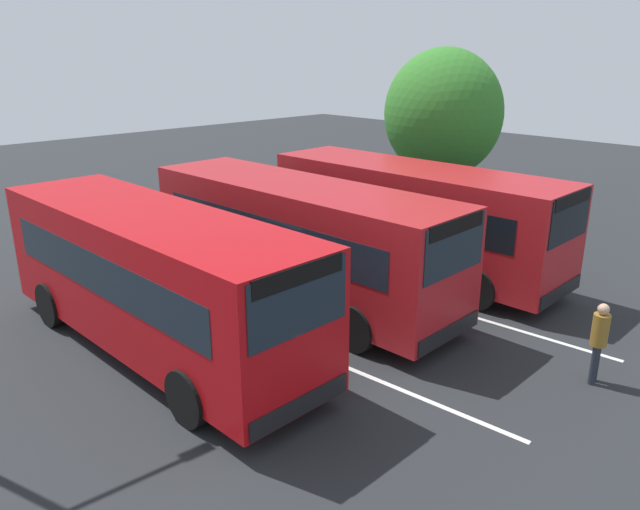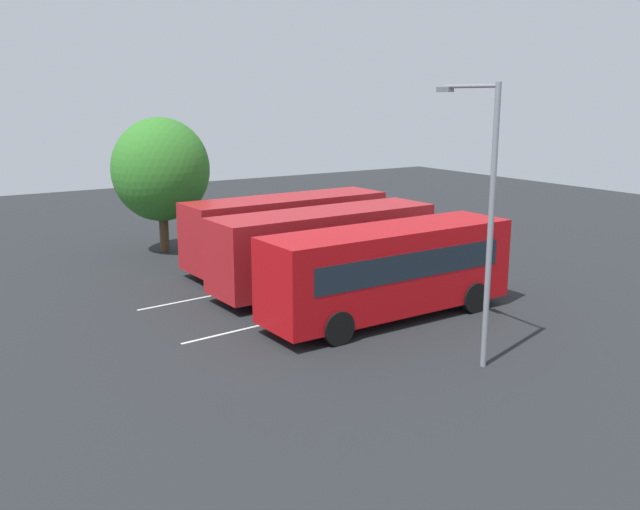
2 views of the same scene
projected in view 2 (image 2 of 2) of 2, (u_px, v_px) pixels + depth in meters
ground_plane at (327, 289)px, 27.24m from camera, size 69.83×69.83×0.00m
bus_far_left at (390, 269)px, 23.35m from camera, size 9.17×2.72×3.13m
bus_center_left at (325, 246)px, 26.78m from camera, size 9.19×2.79×3.13m
bus_center_right at (287, 229)px, 30.31m from camera, size 9.19×2.76×3.13m
pedestrian at (439, 239)px, 31.84m from camera, size 0.37×0.37×1.70m
street_lamp at (485, 207)px, 18.76m from camera, size 0.37×2.53×7.74m
depot_tree at (161, 170)px, 32.92m from camera, size 4.65×4.18×6.42m
lane_stripe_outer_left at (358, 302)px, 25.58m from camera, size 14.28×1.38×0.01m
lane_stripe_inner_left at (300, 278)px, 28.90m from camera, size 14.28×1.38×0.01m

